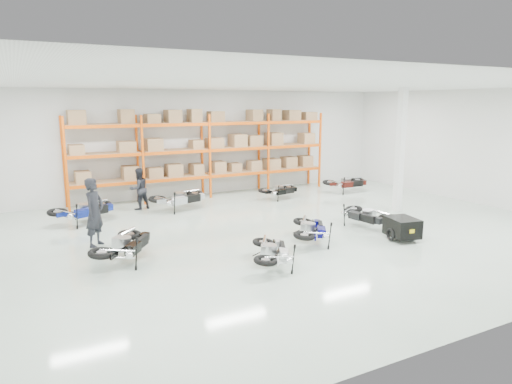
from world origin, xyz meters
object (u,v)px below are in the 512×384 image
moto_touring_right (366,211)px  person_back (139,189)px  moto_silver_left (273,247)px  trailer (402,227)px  moto_back_c (280,188)px  person_left (95,212)px  moto_back_d (347,180)px  moto_back_a (84,206)px  moto_blue_centre (311,225)px  moto_back_b (180,195)px  moto_black_far_left (125,240)px

moto_touring_right → person_back: 8.34m
moto_silver_left → trailer: (4.47, 0.20, -0.12)m
moto_silver_left → moto_back_c: bearing=-95.6°
moto_touring_right → person_left: (-8.01, 2.01, 0.44)m
moto_back_d → moto_back_a: bearing=94.3°
person_back → moto_touring_right: bearing=116.5°
person_left → moto_touring_right: bearing=-64.2°
moto_blue_centre → moto_back_c: bearing=-80.1°
trailer → moto_back_c: moto_back_c is taller
moto_touring_right → moto_back_b: bearing=125.3°
moto_black_far_left → moto_touring_right: (7.57, -0.27, -0.05)m
moto_back_c → moto_black_far_left: bearing=114.1°
moto_silver_left → moto_back_b: size_ratio=0.86×
moto_touring_right → person_left: 8.27m
moto_touring_right → moto_silver_left: bearing=-164.4°
moto_back_a → person_left: bearing=158.0°
moto_back_b → person_left: (-3.48, -3.09, 0.37)m
moto_back_d → moto_back_c: bearing=90.8°
moto_back_c → moto_back_d: moto_back_d is taller
moto_touring_right → person_back: (-5.84, 5.94, 0.26)m
moto_blue_centre → moto_back_b: 6.09m
moto_back_d → person_left: person_left is taller
moto_back_a → moto_blue_centre: bearing=-156.0°
person_left → moto_back_d: bearing=-35.4°
moto_back_a → moto_back_d: moto_back_a is taller
trailer → moto_back_d: moto_back_d is taller
moto_back_c → moto_silver_left: bearing=139.0°
moto_black_far_left → person_back: person_back is taller
person_back → trailer: bearing=109.8°
moto_back_c → moto_blue_centre: bearing=148.5°
moto_back_d → person_back: 9.12m
moto_silver_left → moto_back_d: 10.23m
moto_black_far_left → moto_back_b: size_ratio=0.97×
moto_blue_centre → trailer: bearing=-168.2°
moto_back_c → person_left: (-7.82, -3.08, 0.48)m
moto_blue_centre → moto_back_c: size_ratio=1.12×
moto_black_far_left → person_back: (1.72, 5.67, 0.21)m
moto_back_c → person_left: bearing=102.4°
person_back → moto_back_a: bearing=11.4°
moto_blue_centre → moto_back_d: size_ratio=0.96×
moto_black_far_left → trailer: (7.57, -1.87, -0.19)m
moto_touring_right → moto_back_a: bearing=143.0°
moto_black_far_left → moto_touring_right: moto_black_far_left is taller
moto_touring_right → moto_back_c: moto_touring_right is taller
moto_blue_centre → moto_back_a: (-5.42, 5.39, 0.04)m
trailer → person_back: (-5.84, 7.54, 0.40)m
moto_back_d → person_left: bearing=107.9°
moto_touring_right → moto_back_b: size_ratio=0.88×
moto_silver_left → moto_back_d: (7.69, 6.75, 0.05)m
person_left → person_back: 4.49m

